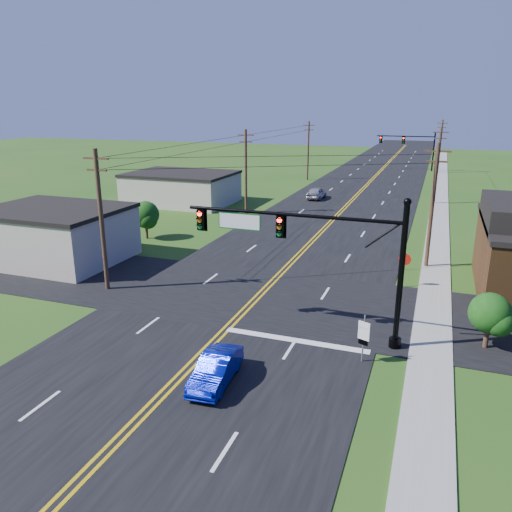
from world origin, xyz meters
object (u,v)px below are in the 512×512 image
at_px(signal_mast_main, 310,247).
at_px(signal_mast_far, 408,145).
at_px(stop_sign, 405,263).
at_px(route_sign, 364,335).
at_px(blue_car, 216,370).

height_order(signal_mast_main, signal_mast_far, same).
bearing_deg(signal_mast_far, stop_sign, -86.31).
distance_m(signal_mast_main, route_sign, 5.04).
xyz_separation_m(signal_mast_far, blue_car, (-2.57, -78.02, -3.91)).
bearing_deg(blue_car, stop_sign, 61.84).
distance_m(signal_mast_far, route_sign, 74.15).
bearing_deg(signal_mast_far, signal_mast_main, -90.08).
relative_size(signal_mast_far, route_sign, 4.64).
distance_m(signal_mast_far, blue_car, 78.16).
relative_size(blue_car, stop_sign, 1.65).
distance_m(signal_mast_far, stop_sign, 63.24).
relative_size(signal_mast_far, stop_sign, 4.72).
bearing_deg(signal_mast_main, signal_mast_far, 89.92).
xyz_separation_m(blue_car, route_sign, (5.64, 4.00, 0.75)).
xyz_separation_m(signal_mast_main, signal_mast_far, (0.10, 72.00, -0.20)).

